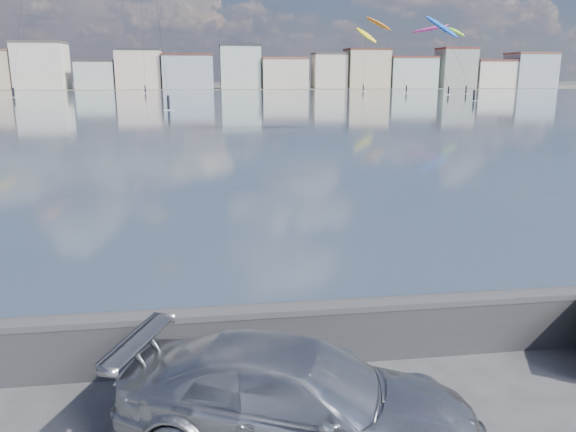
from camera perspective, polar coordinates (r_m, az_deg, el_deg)
The scene contains 10 objects.
bay_water at distance 97.32m, azimuth -8.03°, elevation 11.32°, with size 500.00×177.00×0.00m, color #303D55.
far_shore_strip at distance 205.76m, azimuth -8.21°, elevation 12.77°, with size 500.00×60.00×0.00m, color #4C473D.
seawall at distance 9.36m, azimuth -5.05°, elevation -11.83°, with size 400.00×0.36×1.08m.
far_buildings at distance 191.72m, azimuth -7.86°, elevation 14.48°, with size 240.79×13.26×14.60m.
car_silver at distance 7.48m, azimuth 1.04°, elevation -18.16°, with size 1.90×4.68×1.36m, color #B0B2B7.
kitesurfer_2 at distance 147.40m, azimuth 14.27°, elevation 17.86°, with size 9.08×12.50×16.54m.
kitesurfer_6 at distance 159.57m, azimuth 16.76°, elevation 17.40°, with size 8.14×15.92×17.08m.
kitesurfer_7 at distance 164.28m, azimuth 9.24°, elevation 18.62°, with size 8.82×18.43×20.13m.
kitesurfer_12 at distance 123.04m, azimuth 15.35°, elevation 18.00°, with size 6.55×20.07×16.77m.
kitesurfer_13 at distance 172.04m, azimuth 7.95°, elevation 17.66°, with size 7.19×14.01×18.47m.
Camera 1 is at (-0.38, -5.71, 4.68)m, focal length 35.00 mm.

